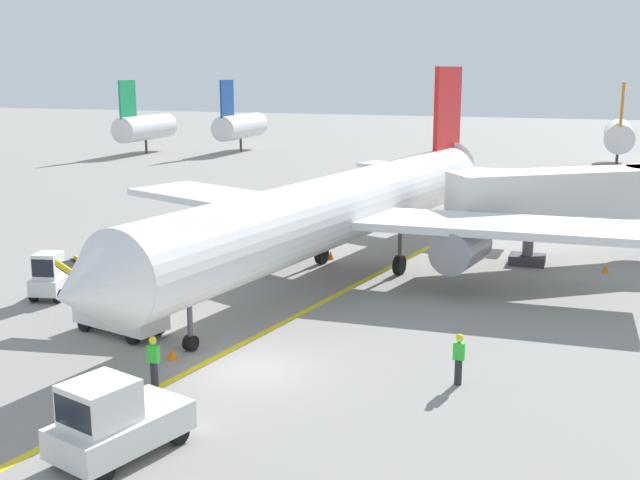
% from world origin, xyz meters
% --- Properties ---
extents(ground_plane, '(300.00, 300.00, 0.00)m').
position_xyz_m(ground_plane, '(0.00, 0.00, 0.00)').
color(ground_plane, gray).
extents(taxi_line_yellow, '(13.80, 78.90, 0.01)m').
position_xyz_m(taxi_line_yellow, '(-0.84, 5.00, 0.00)').
color(taxi_line_yellow, yellow).
rests_on(taxi_line_yellow, ground).
extents(airliner, '(28.20, 35.23, 10.10)m').
position_xyz_m(airliner, '(-0.75, 12.78, 3.42)').
color(airliner, white).
rests_on(airliner, ground).
extents(jet_bridge, '(11.89, 9.44, 4.85)m').
position_xyz_m(jet_bridge, '(9.99, 19.93, 3.54)').
color(jet_bridge, silver).
rests_on(jet_bridge, ground).
extents(pushback_tug, '(2.84, 3.99, 2.20)m').
position_xyz_m(pushback_tug, '(-0.74, -6.73, 0.99)').
color(pushback_tug, silver).
rests_on(pushback_tug, ground).
extents(baggage_tug_near_wing, '(1.78, 2.62, 2.10)m').
position_xyz_m(baggage_tug_near_wing, '(-11.77, 4.71, 0.93)').
color(baggage_tug_near_wing, silver).
rests_on(baggage_tug_near_wing, ground).
extents(baggage_tug_by_cargo_door, '(2.50, 2.69, 2.10)m').
position_xyz_m(baggage_tug_by_cargo_door, '(-9.33, 11.47, 0.93)').
color(baggage_tug_by_cargo_door, silver).
rests_on(baggage_tug_by_cargo_door, ground).
extents(belt_loader_forward_hold, '(5.16, 2.42, 2.59)m').
position_xyz_m(belt_loader_forward_hold, '(-6.35, 1.72, 0.78)').
color(belt_loader_forward_hold, silver).
rests_on(belt_loader_forward_hold, ground).
extents(ground_crew_marshaller, '(0.36, 0.24, 1.70)m').
position_xyz_m(ground_crew_marshaller, '(-2.22, -2.44, 0.91)').
color(ground_crew_marshaller, '#26262D').
rests_on(ground_crew_marshaller, ground).
extents(ground_crew_wing_walker, '(0.36, 0.24, 1.70)m').
position_xyz_m(ground_crew_wing_walker, '(6.81, 1.06, 0.91)').
color(ground_crew_wing_walker, '#26262D').
rests_on(ground_crew_wing_walker, ground).
extents(safety_cone_nose_left, '(0.36, 0.36, 0.44)m').
position_xyz_m(safety_cone_nose_left, '(-2.95, -0.11, 0.22)').
color(safety_cone_nose_left, orange).
rests_on(safety_cone_nose_left, ground).
extents(safety_cone_nose_right, '(0.36, 0.36, 0.44)m').
position_xyz_m(safety_cone_nose_right, '(-12.96, 17.02, 0.22)').
color(safety_cone_nose_right, orange).
rests_on(safety_cone_nose_right, ground).
extents(safety_cone_wingtip_left, '(0.36, 0.36, 0.44)m').
position_xyz_m(safety_cone_wingtip_left, '(11.27, 17.62, 0.22)').
color(safety_cone_wingtip_left, orange).
rests_on(safety_cone_wingtip_left, ground).
extents(safety_cone_wingtip_right, '(0.36, 0.36, 0.44)m').
position_xyz_m(safety_cone_wingtip_right, '(-2.56, 15.70, 0.22)').
color(safety_cone_wingtip_right, orange).
rests_on(safety_cone_wingtip_right, ground).
extents(distant_aircraft_far_left, '(3.00, 10.10, 8.80)m').
position_xyz_m(distant_aircraft_far_left, '(-41.50, 59.49, 3.22)').
color(distant_aircraft_far_left, silver).
rests_on(distant_aircraft_far_left, ground).
extents(distant_aircraft_mid_left, '(3.00, 10.10, 8.80)m').
position_xyz_m(distant_aircraft_mid_left, '(-31.60, 65.38, 3.22)').
color(distant_aircraft_mid_left, silver).
rests_on(distant_aircraft_mid_left, ground).
extents(distant_aircraft_mid_right, '(3.00, 10.10, 8.80)m').
position_xyz_m(distant_aircraft_mid_right, '(12.36, 66.10, 3.22)').
color(distant_aircraft_mid_right, silver).
rests_on(distant_aircraft_mid_right, ground).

